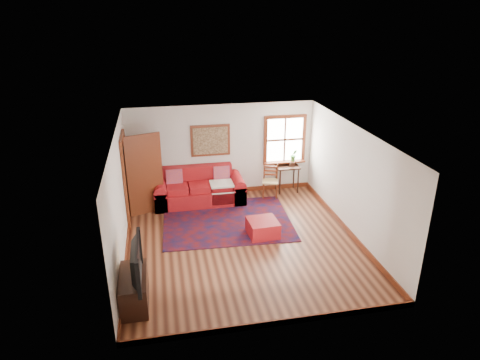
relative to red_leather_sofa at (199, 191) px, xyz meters
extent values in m
plane|color=#451F12|center=(0.68, -2.29, -0.31)|extent=(5.50, 5.50, 0.00)
cube|color=silver|center=(0.68, 0.46, 0.94)|extent=(5.00, 0.04, 2.50)
cube|color=silver|center=(0.68, -5.04, 0.94)|extent=(5.00, 0.04, 2.50)
cube|color=silver|center=(-1.82, -2.29, 0.94)|extent=(0.04, 5.50, 2.50)
cube|color=silver|center=(3.18, -2.29, 0.94)|extent=(0.04, 5.50, 2.50)
cube|color=white|center=(0.68, -2.29, 2.19)|extent=(5.00, 5.50, 0.04)
cube|color=maroon|center=(0.68, 0.44, -0.25)|extent=(5.00, 0.03, 0.12)
cube|color=maroon|center=(-1.80, -2.29, -0.25)|extent=(0.03, 5.50, 0.12)
cube|color=maroon|center=(3.17, -2.29, -0.25)|extent=(0.03, 5.50, 0.12)
cube|color=white|center=(2.43, 0.44, 1.14)|extent=(1.00, 0.02, 1.20)
cube|color=maroon|center=(2.43, 0.43, 1.79)|extent=(1.18, 0.06, 0.09)
cube|color=maroon|center=(2.43, 0.43, 0.50)|extent=(1.18, 0.06, 0.09)
cube|color=maroon|center=(1.89, 0.43, 1.14)|extent=(0.09, 0.06, 1.20)
cube|color=maroon|center=(2.98, 0.43, 1.14)|extent=(0.09, 0.06, 1.20)
cube|color=maroon|center=(2.43, 0.43, 1.14)|extent=(1.00, 0.04, 0.05)
cube|color=maroon|center=(2.43, 0.36, 0.52)|extent=(1.15, 0.20, 0.04)
imported|color=#2F6D26|center=(2.68, 0.34, 0.71)|extent=(0.18, 0.15, 0.33)
cube|color=black|center=(-1.81, -0.69, 0.72)|extent=(0.02, 0.90, 2.05)
cube|color=maroon|center=(-1.78, -1.19, 0.72)|extent=(0.06, 0.09, 2.05)
cube|color=maroon|center=(-1.78, -0.20, 0.72)|extent=(0.06, 0.09, 2.05)
cube|color=maroon|center=(-1.78, -0.69, 1.79)|extent=(0.06, 1.08, 0.09)
cube|color=maroon|center=(-1.35, -0.40, 0.72)|extent=(0.86, 0.35, 2.05)
cube|color=silver|center=(-1.35, -0.40, 0.82)|extent=(0.56, 0.22, 1.33)
cube|color=maroon|center=(0.38, 0.43, 1.24)|extent=(1.05, 0.04, 0.85)
cube|color=tan|center=(0.38, 0.40, 1.24)|extent=(0.92, 0.03, 0.72)
cube|color=#540C0C|center=(0.53, -1.25, -0.30)|extent=(3.16, 2.58, 0.02)
cube|color=#A7151B|center=(0.00, -0.06, -0.10)|extent=(2.36, 0.97, 0.41)
cube|color=#A7151B|center=(0.00, 0.29, 0.36)|extent=(1.83, 0.27, 0.51)
cube|color=#A7151B|center=(-1.02, -0.06, -0.05)|extent=(0.33, 0.97, 0.51)
cube|color=#A7151B|center=(1.01, -0.06, -0.05)|extent=(0.33, 0.97, 0.51)
cube|color=orange|center=(-0.63, 0.12, 0.39)|extent=(0.43, 0.21, 0.45)
cube|color=orange|center=(0.62, 0.12, 0.39)|extent=(0.43, 0.21, 0.45)
cube|color=silver|center=(0.56, -0.24, 0.26)|extent=(0.60, 0.54, 0.04)
cube|color=#A7151B|center=(1.21, -2.09, -0.12)|extent=(0.69, 0.69, 0.37)
cube|color=black|center=(2.49, 0.24, 0.42)|extent=(0.62, 0.47, 0.04)
cylinder|color=black|center=(2.23, 0.04, 0.05)|extent=(0.04, 0.04, 0.70)
cylinder|color=black|center=(2.75, 0.04, 0.05)|extent=(0.04, 0.04, 0.70)
cylinder|color=black|center=(2.23, 0.43, 0.05)|extent=(0.04, 0.04, 0.70)
cylinder|color=black|center=(2.75, 0.43, 0.05)|extent=(0.04, 0.04, 0.70)
cube|color=tan|center=(1.93, -0.04, 0.14)|extent=(0.51, 0.50, 0.04)
cylinder|color=maroon|center=(1.71, -0.15, -0.09)|extent=(0.04, 0.04, 0.43)
cylinder|color=maroon|center=(2.05, -0.25, -0.09)|extent=(0.04, 0.04, 0.43)
cylinder|color=maroon|center=(1.80, 0.17, 0.14)|extent=(0.04, 0.04, 0.89)
cylinder|color=maroon|center=(2.14, 0.07, 0.14)|extent=(0.04, 0.04, 0.89)
cube|color=maroon|center=(1.97, 0.12, 0.38)|extent=(0.35, 0.13, 0.27)
cube|color=black|center=(-1.57, -3.98, -0.02)|extent=(0.47, 1.04, 0.57)
imported|color=black|center=(-1.55, -4.10, 0.60)|extent=(0.15, 1.18, 0.68)
cylinder|color=silver|center=(-1.52, -3.52, 0.35)|extent=(0.12, 0.12, 0.18)
cylinder|color=#FFA53F|center=(-1.52, -3.52, 0.32)|extent=(0.07, 0.07, 0.12)
camera|label=1|loc=(-0.96, -10.38, 4.55)|focal=32.00mm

